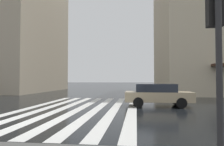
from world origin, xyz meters
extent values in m
plane|color=black|center=(0.00, 0.00, 0.00)|extent=(220.00, 220.00, 0.00)
cube|color=silver|center=(4.00, -4.13, 0.00)|extent=(13.00, 0.50, 0.01)
cube|color=silver|center=(4.00, -3.13, 0.00)|extent=(13.00, 0.50, 0.01)
cube|color=silver|center=(4.00, -2.13, 0.00)|extent=(13.00, 0.50, 0.01)
cube|color=silver|center=(4.00, -1.13, 0.00)|extent=(13.00, 0.50, 0.01)
cube|color=silver|center=(4.00, -0.13, 0.00)|extent=(13.00, 0.50, 0.01)
cube|color=silver|center=(4.00, 0.87, 0.00)|extent=(13.00, 0.50, 0.01)
cube|color=silver|center=(4.00, 1.87, 0.00)|extent=(13.00, 0.50, 0.01)
cylinder|color=#232326|center=(-3.57, -5.97, 1.88)|extent=(0.12, 0.12, 3.45)
cube|color=black|center=(-3.39, -5.97, 3.18)|extent=(0.22, 0.30, 0.85)
sphere|color=orange|center=(-3.27, -5.97, 3.18)|extent=(0.17, 0.17, 0.17)
sphere|color=green|center=(-3.27, -5.97, 2.90)|extent=(0.17, 0.17, 0.17)
cube|color=tan|center=(5.50, -5.73, 0.61)|extent=(1.75, 4.10, 0.60)
cube|color=#232833|center=(5.50, -5.58, 1.16)|extent=(1.54, 2.46, 0.50)
cylinder|color=black|center=(6.33, -6.98, 0.31)|extent=(0.20, 0.62, 0.62)
cylinder|color=black|center=(4.67, -6.98, 0.31)|extent=(0.20, 0.62, 0.62)
cylinder|color=black|center=(6.33, -4.48, 0.31)|extent=(0.20, 0.62, 0.62)
cylinder|color=black|center=(4.67, -4.48, 0.31)|extent=(0.20, 0.62, 0.62)
camera|label=1|loc=(-7.77, -4.38, 1.68)|focal=33.12mm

